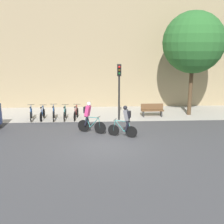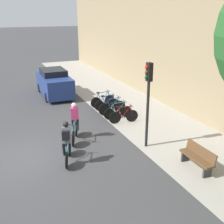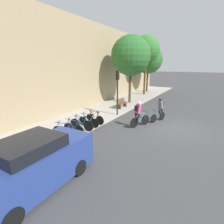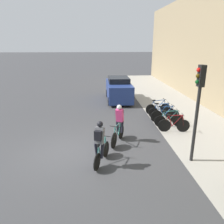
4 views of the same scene
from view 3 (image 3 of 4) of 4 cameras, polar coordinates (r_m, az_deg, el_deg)
The scene contains 16 objects.
ground at distance 12.51m, azimuth 19.62°, elevation -5.05°, with size 200.00×200.00×0.00m, color #3D3D3F.
kerb_strip at distance 15.08m, azimuth -6.34°, elevation -0.81°, with size 44.00×4.50×0.01m, color #A39E93.
building_facade at distance 16.15m, azimuth -14.36°, elevation 14.67°, with size 44.00×0.60×8.23m, color #9E8966.
cyclist_pink at distance 11.96m, azimuth 8.67°, elevation -0.48°, with size 1.62×0.77×1.80m.
cyclist_grey at distance 13.54m, azimuth 15.38°, elevation 1.00°, with size 1.56×0.70×1.76m.
parked_bike_0 at distance 10.50m, azimuth -15.16°, elevation -6.22°, with size 0.46×1.67×0.97m.
parked_bike_1 at distance 11.00m, azimuth -12.41°, elevation -5.11°, with size 0.46×1.60×0.95m.
parked_bike_2 at distance 11.52m, azimuth -9.93°, elevation -3.89°, with size 0.46×1.75×0.99m.
parked_bike_3 at distance 12.08m, azimuth -7.66°, elevation -3.02°, with size 0.46×1.66×0.96m.
parked_bike_4 at distance 12.65m, azimuth -5.61°, elevation -2.08°, with size 0.46×1.63×0.97m.
traffic_light_pole at distance 14.46m, azimuth 1.85°, elevation 8.94°, with size 0.26×0.30×3.71m.
bench at distance 17.29m, azimuth 3.13°, elevation 2.91°, with size 1.58×0.44×0.89m.
parked_car at distance 6.66m, azimuth -24.31°, elevation -15.44°, with size 4.30×1.84×1.85m.
street_tree_0 at distance 19.56m, azimuth 6.15°, elevation 17.83°, with size 4.20×4.20×7.18m.
street_tree_1 at distance 28.13m, azimuth 11.78°, elevation 16.43°, with size 4.25×4.25×7.02m.
street_tree_2 at distance 25.49m, azimuth 11.07°, elevation 19.42°, with size 3.68×3.68×7.99m.
Camera 3 is at (-11.65, -1.88, 4.15)m, focal length 28.00 mm.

